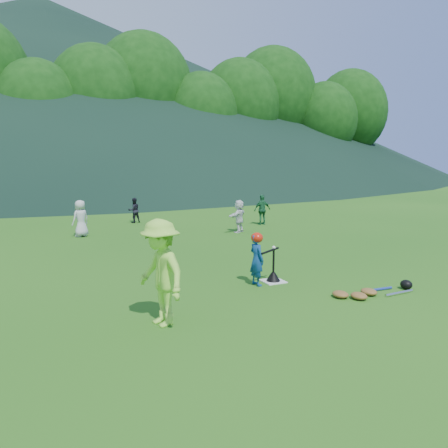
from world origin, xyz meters
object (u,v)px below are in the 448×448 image
(batter_child, at_px, (257,260))
(adult_coach, at_px, (161,273))
(fielder_c, at_px, (262,210))
(batting_tee, at_px, (273,276))
(home_plate, at_px, (273,281))
(fielder_a, at_px, (81,218))
(fielder_b, at_px, (134,210))
(equipment_pile, at_px, (369,292))
(fielder_d, at_px, (239,216))

(batter_child, xyz_separation_m, adult_coach, (-2.41, -1.28, 0.30))
(fielder_c, relative_size, batting_tee, 1.75)
(home_plate, bearing_deg, fielder_a, 112.25)
(batter_child, bearing_deg, adult_coach, 111.58)
(fielder_a, height_order, batting_tee, fielder_a)
(fielder_b, bearing_deg, adult_coach, 69.14)
(fielder_a, distance_m, equipment_pile, 9.92)
(adult_coach, relative_size, fielder_d, 1.45)
(adult_coach, distance_m, batting_tee, 3.23)
(batting_tee, bearing_deg, equipment_pile, -52.76)
(equipment_pile, bearing_deg, fielder_a, 115.20)
(home_plate, xyz_separation_m, fielder_a, (-3.02, 7.39, 0.60))
(fielder_b, relative_size, fielder_c, 0.86)
(batter_child, xyz_separation_m, fielder_a, (-2.58, 7.46, 0.08))
(fielder_a, bearing_deg, batter_child, 80.06)
(fielder_c, bearing_deg, batting_tee, 61.76)
(batter_child, height_order, fielder_a, fielder_a)
(batter_child, distance_m, fielder_a, 7.89)
(fielder_d, distance_m, batting_tee, 6.38)
(fielder_c, distance_m, fielder_d, 2.08)
(batter_child, bearing_deg, equipment_pile, -139.02)
(home_plate, bearing_deg, equipment_pile, -52.76)
(fielder_a, height_order, fielder_c, fielder_a)
(batter_child, bearing_deg, batting_tee, -87.86)
(fielder_c, height_order, equipment_pile, fielder_c)
(fielder_a, height_order, fielder_b, fielder_a)
(home_plate, height_order, fielder_c, fielder_c)
(fielder_c, relative_size, fielder_d, 1.03)
(home_plate, distance_m, fielder_a, 8.01)
(home_plate, bearing_deg, fielder_b, 93.80)
(adult_coach, distance_m, fielder_b, 11.42)
(fielder_c, bearing_deg, equipment_pile, 72.98)
(fielder_d, height_order, equipment_pile, fielder_d)
(adult_coach, distance_m, fielder_a, 8.75)
(batter_child, distance_m, fielder_c, 8.46)
(batting_tee, distance_m, equipment_pile, 1.97)
(fielder_a, bearing_deg, equipment_pile, 86.17)
(fielder_b, distance_m, fielder_d, 4.81)
(home_plate, distance_m, batter_child, 0.69)
(fielder_d, xyz_separation_m, batting_tee, (-2.19, -5.97, -0.45))
(home_plate, xyz_separation_m, batter_child, (-0.44, -0.07, 0.53))
(equipment_pile, bearing_deg, adult_coach, 176.93)
(batting_tee, height_order, equipment_pile, batting_tee)
(fielder_a, bearing_deg, fielder_c, 149.57)
(equipment_pile, bearing_deg, batting_tee, 127.24)
(fielder_c, bearing_deg, fielder_b, -30.53)
(equipment_pile, bearing_deg, fielder_c, 73.22)
(adult_coach, xyz_separation_m, fielder_b, (2.20, 11.20, -0.33))
(home_plate, xyz_separation_m, adult_coach, (-2.85, -1.35, 0.83))
(adult_coach, relative_size, equipment_pile, 0.93)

